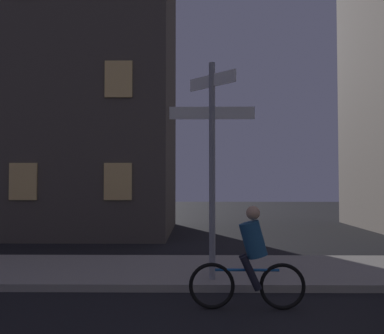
{
  "coord_description": "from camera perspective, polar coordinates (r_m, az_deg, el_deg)",
  "views": [
    {
      "loc": [
        -1.63,
        -1.79,
        1.99
      ],
      "look_at": [
        -1.73,
        6.29,
        2.28
      ],
      "focal_mm": 38.94,
      "sensor_mm": 36.0,
      "label": 1
    }
  ],
  "objects": [
    {
      "name": "sidewalk_kerb",
      "position": [
        9.39,
        11.0,
        -13.8
      ],
      "size": [
        40.0,
        3.03,
        0.14
      ],
      "primitive_type": "cube",
      "color": "gray",
      "rests_on": "ground_plane"
    },
    {
      "name": "signpost",
      "position": [
        8.01,
        2.77,
        2.08
      ],
      "size": [
        1.65,
        0.86,
        4.16
      ],
      "color": "gray",
      "rests_on": "sidewalk_kerb"
    },
    {
      "name": "cyclist",
      "position": [
        6.73,
        7.97,
        -12.65
      ],
      "size": [
        1.82,
        0.33,
        1.61
      ],
      "color": "black",
      "rests_on": "ground_plane"
    },
    {
      "name": "building_left_block",
      "position": [
        19.03,
        -22.49,
        17.04
      ],
      "size": [
        12.29,
        6.29,
        16.32
      ],
      "color": "#4C443D",
      "rests_on": "ground_plane"
    }
  ]
}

